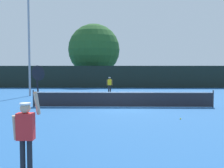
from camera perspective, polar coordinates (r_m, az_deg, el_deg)
name	(u,v)px	position (r m, az deg, el deg)	size (l,w,h in m)	color
ground_plane	(123,107)	(16.58, 2.35, -5.03)	(120.00, 120.00, 0.00)	#235693
tennis_net	(123,99)	(16.52, 2.35, -3.27)	(11.38, 0.08, 1.07)	#232328
perimeter_fence	(119,77)	(32.94, 1.62, 1.57)	(34.48, 0.12, 2.77)	black
player_serving	(26,127)	(6.30, -18.12, -8.96)	(0.68, 0.39, 2.50)	red
player_receiving	(110,83)	(26.03, -0.54, 0.14)	(0.57, 0.23, 1.57)	yellow
tennis_ball	(181,119)	(13.02, 14.66, -7.31)	(0.07, 0.07, 0.07)	#CCE033
light_pole	(29,33)	(24.48, -17.60, 10.42)	(1.18, 0.28, 9.81)	gray
large_tree	(94,50)	(38.58, -3.94, 7.44)	(7.45, 7.45, 8.89)	brown
parked_car_near	(134,80)	(38.18, 4.91, 0.89)	(2.19, 4.32, 1.69)	#B7B7BC
parked_car_mid	(162,79)	(41.75, 10.86, 1.06)	(1.92, 4.21, 1.69)	navy
parked_car_far	(180,79)	(42.84, 14.54, 1.07)	(2.47, 4.43, 1.69)	black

